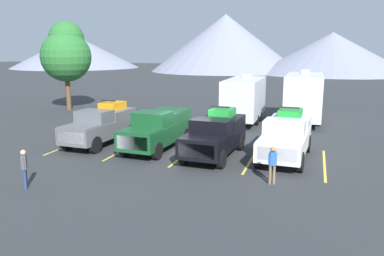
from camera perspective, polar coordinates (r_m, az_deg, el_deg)
name	(u,v)px	position (r m, az deg, el deg)	size (l,w,h in m)	color
ground_plane	(186,154)	(21.09, -0.91, -3.78)	(240.00, 240.00, 0.00)	#2D3033
pickup_truck_a	(102,124)	(23.68, -13.09, 0.54)	(2.39, 5.47, 2.52)	#595B60
pickup_truck_b	(158,128)	(21.99, -5.00, -0.06)	(2.43, 5.71, 2.20)	#144723
pickup_truck_c	(215,134)	(20.45, 3.44, -0.90)	(2.47, 5.49, 2.54)	black
pickup_truck_d	(286,136)	(20.54, 13.63, -1.09)	(2.49, 5.69, 2.57)	white
lot_stripe_a	(73,144)	(24.33, -16.98, -2.19)	(0.12, 5.50, 0.01)	gold
lot_stripe_b	(127,148)	(22.53, -9.46, -2.92)	(0.12, 5.50, 0.01)	gold
lot_stripe_c	(186,153)	(21.19, -0.82, -3.69)	(0.12, 5.50, 0.01)	gold
lot_stripe_d	(252,159)	(20.39, 8.76, -4.44)	(0.12, 5.50, 0.01)	gold
lot_stripe_e	(324,165)	(20.20, 18.84, -5.10)	(0.12, 5.50, 0.01)	gold
camper_trailer_a	(244,98)	(29.85, 7.67, 4.44)	(2.48, 7.66, 3.64)	silver
camper_trailer_b	(304,96)	(30.53, 16.06, 4.57)	(2.64, 7.73, 3.98)	silver
person_a	(24,166)	(17.08, -23.37, -5.20)	(0.28, 0.33, 1.63)	navy
person_b	(272,163)	(16.54, 11.71, -5.00)	(0.34, 0.26, 1.62)	#726047
tree_a	(66,52)	(37.50, -17.98, 10.51)	(4.50, 4.50, 8.01)	brown
mountain_ridge	(233,49)	(98.87, 6.06, 11.46)	(149.80, 42.41, 13.86)	gray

